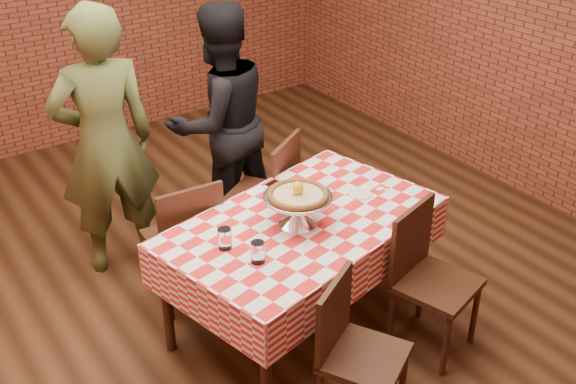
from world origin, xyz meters
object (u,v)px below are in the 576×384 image
at_px(water_glass_left, 258,252).
at_px(chair_far_left, 182,238).
at_px(pizza_stand, 298,210).
at_px(table, 302,273).
at_px(water_glass_right, 225,239).
at_px(chair_near_right, 437,284).
at_px(diner_black, 220,122).
at_px(diner_olive, 105,144).
at_px(chair_far_right, 260,195).
at_px(condiment_caddy, 274,193).
at_px(chair_near_left, 364,360).
at_px(pizza, 298,195).

bearing_deg(water_glass_left, chair_far_left, 92.47).
bearing_deg(pizza_stand, table, 20.81).
relative_size(water_glass_left, water_glass_right, 1.00).
relative_size(chair_near_right, diner_black, 0.52).
distance_m(table, diner_olive, 1.55).
xyz_separation_m(table, diner_black, (0.19, 1.29, 0.50)).
height_order(table, chair_far_right, chair_far_right).
relative_size(water_glass_left, condiment_caddy, 0.94).
bearing_deg(table, condiment_caddy, 95.27).
distance_m(water_glass_right, diner_olive, 1.29).
height_order(condiment_caddy, chair_near_right, chair_near_right).
bearing_deg(diner_olive, chair_near_left, 108.58).
xyz_separation_m(pizza, chair_far_right, (0.27, 0.84, -0.48)).
bearing_deg(diner_olive, chair_far_right, 159.82).
bearing_deg(chair_near_left, chair_far_left, 70.67).
height_order(pizza_stand, condiment_caddy, pizza_stand).
relative_size(table, diner_olive, 0.86).
xyz_separation_m(water_glass_left, diner_black, (0.63, 1.50, 0.05)).
distance_m(table, pizza, 0.57).
bearing_deg(chair_near_left, diner_black, 50.07).
relative_size(water_glass_left, chair_near_left, 0.14).
bearing_deg(water_glass_right, pizza_stand, -2.43).
bearing_deg(diner_black, table, 78.70).
xyz_separation_m(chair_near_left, chair_near_right, (0.74, 0.22, 0.02)).
relative_size(table, water_glass_right, 13.44).
bearing_deg(condiment_caddy, pizza_stand, -107.54).
xyz_separation_m(chair_near_left, chair_far_right, (0.45, 1.67, 0.03)).
xyz_separation_m(table, pizza, (-0.04, -0.02, 0.57)).
xyz_separation_m(table, water_glass_left, (-0.44, -0.21, 0.44)).
distance_m(water_glass_left, chair_far_left, 0.94).
height_order(pizza, chair_near_right, pizza).
bearing_deg(table, chair_near_left, -104.68).
distance_m(pizza_stand, chair_near_right, 0.92).
relative_size(water_glass_right, condiment_caddy, 0.94).
height_order(water_glass_left, water_glass_right, same).
distance_m(chair_far_right, diner_black, 0.62).
relative_size(pizza_stand, chair_near_right, 0.45).
xyz_separation_m(condiment_caddy, chair_far_left, (-0.45, 0.39, -0.37)).
bearing_deg(chair_near_right, pizza_stand, 116.37).
xyz_separation_m(chair_far_left, chair_far_right, (0.70, 0.17, 0.01)).
bearing_deg(diner_black, chair_near_right, 96.74).
xyz_separation_m(water_glass_left, chair_near_left, (0.22, -0.64, -0.38)).
bearing_deg(chair_near_left, condiment_caddy, 50.92).
xyz_separation_m(pizza_stand, chair_far_right, (0.27, 0.84, -0.39)).
bearing_deg(pizza, water_glass_left, -154.21).
relative_size(water_glass_left, diner_black, 0.07).
height_order(pizza, water_glass_right, pizza).
xyz_separation_m(water_glass_right, chair_far_right, (0.75, 0.82, -0.36)).
bearing_deg(diner_olive, condiment_caddy, 129.41).
bearing_deg(pizza, diner_olive, 116.28).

